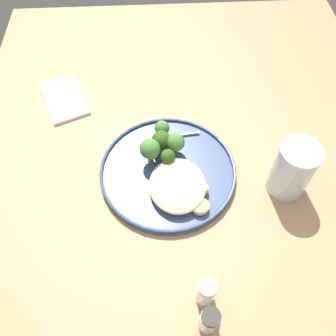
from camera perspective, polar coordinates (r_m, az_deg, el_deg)
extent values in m
plane|color=#2D2B28|center=(1.42, 2.22, -19.33)|extent=(6.00, 6.00, 0.00)
cube|color=#9E754C|center=(0.74, 4.02, -5.05)|extent=(1.40, 1.00, 0.04)
cube|color=olive|center=(1.47, -16.98, 9.29)|extent=(0.06, 0.06, 0.70)
cube|color=olive|center=(1.51, 17.83, 10.61)|extent=(0.06, 0.06, 0.70)
cylinder|color=#38476B|center=(0.75, 0.00, -0.64)|extent=(0.29, 0.29, 0.01)
torus|color=#334162|center=(0.74, 0.00, -0.28)|extent=(0.29, 0.29, 0.01)
ellipsoid|color=beige|center=(0.71, 1.54, -2.82)|extent=(0.13, 0.12, 0.03)
cylinder|color=beige|center=(0.71, 1.68, -3.75)|extent=(0.03, 0.03, 0.01)
cylinder|color=#988766|center=(0.70, 1.69, -3.45)|extent=(0.03, 0.03, 0.00)
cylinder|color=#DBB77A|center=(0.72, 1.91, -2.14)|extent=(0.03, 0.03, 0.01)
cylinder|color=#8E774F|center=(0.71, 1.92, -1.89)|extent=(0.03, 0.03, 0.00)
cylinder|color=beige|center=(0.69, 0.62, -5.87)|extent=(0.03, 0.03, 0.02)
cylinder|color=#988766|center=(0.68, 0.62, -5.53)|extent=(0.03, 0.03, 0.00)
cylinder|color=beige|center=(0.71, 3.72, -3.00)|extent=(0.03, 0.03, 0.01)
cylinder|color=#988766|center=(0.70, 3.76, -2.67)|extent=(0.03, 0.03, 0.00)
cylinder|color=#DBB77A|center=(0.71, -1.23, -3.82)|extent=(0.02, 0.02, 0.01)
cylinder|color=#8E774F|center=(0.70, -1.24, -3.57)|extent=(0.02, 0.02, 0.00)
cylinder|color=#E5C689|center=(0.69, 5.25, -6.27)|extent=(0.04, 0.04, 0.01)
cylinder|color=#958159|center=(0.69, 5.29, -6.04)|extent=(0.03, 0.03, 0.00)
cylinder|color=#E5C689|center=(0.71, 5.68, -3.47)|extent=(0.02, 0.02, 0.01)
cylinder|color=#958159|center=(0.70, 5.73, -3.16)|extent=(0.02, 0.02, 0.00)
cylinder|color=#89A356|center=(0.79, -0.96, 5.54)|extent=(0.01, 0.01, 0.02)
sphere|color=#42702D|center=(0.77, -0.98, 6.55)|extent=(0.03, 0.03, 0.03)
cylinder|color=#7A994C|center=(0.76, 1.20, 3.04)|extent=(0.02, 0.02, 0.02)
sphere|color=#42702D|center=(0.74, 1.23, 4.20)|extent=(0.04, 0.04, 0.04)
cylinder|color=#7A994C|center=(0.74, -0.02, 0.97)|extent=(0.01, 0.01, 0.02)
sphere|color=#2D4C19|center=(0.73, -0.02, 1.92)|extent=(0.03, 0.03, 0.03)
cylinder|color=#7A994C|center=(0.75, -2.88, 1.75)|extent=(0.02, 0.02, 0.03)
sphere|color=#42702D|center=(0.72, -2.97, 3.13)|extent=(0.04, 0.04, 0.04)
cylinder|color=#89A356|center=(0.77, -1.08, 3.44)|extent=(0.02, 0.02, 0.02)
sphere|color=#2D4C19|center=(0.75, -1.11, 4.60)|extent=(0.04, 0.04, 0.04)
cube|color=silver|center=(0.80, 2.90, 5.58)|extent=(0.01, 0.06, 0.00)
cube|color=silver|center=(0.77, 0.59, 2.80)|extent=(0.05, 0.01, 0.00)
cylinder|color=silver|center=(0.73, 19.65, -0.19)|extent=(0.08, 0.08, 0.12)
cylinder|color=beige|center=(0.75, 18.99, -1.52)|extent=(0.07, 0.07, 0.06)
cube|color=white|center=(0.93, -16.62, 10.82)|extent=(0.17, 0.14, 0.01)
cylinder|color=white|center=(0.62, 6.30, -19.62)|extent=(0.03, 0.03, 0.05)
cylinder|color=silver|center=(0.59, 6.61, -18.81)|extent=(0.03, 0.03, 0.01)
cylinder|color=white|center=(0.62, 6.82, -23.58)|extent=(0.03, 0.03, 0.05)
cylinder|color=#332D28|center=(0.58, 7.17, -22.97)|extent=(0.03, 0.03, 0.01)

